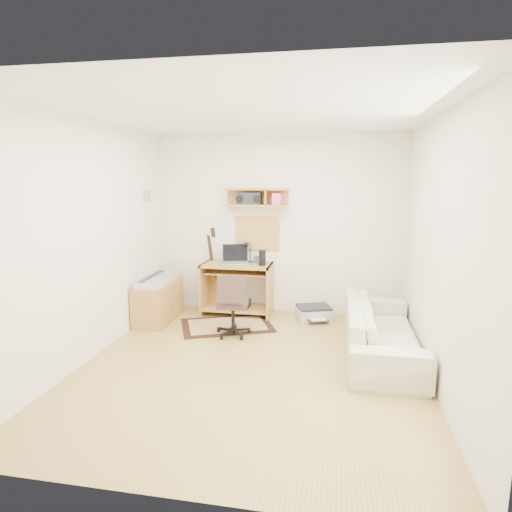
% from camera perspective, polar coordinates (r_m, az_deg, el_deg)
% --- Properties ---
extents(floor, '(3.60, 4.00, 0.01)m').
position_cam_1_polar(floor, '(4.79, -0.55, -14.26)').
color(floor, '#A98946').
rests_on(floor, ground).
extents(ceiling, '(3.60, 4.00, 0.01)m').
position_cam_1_polar(ceiling, '(4.40, -0.61, 18.39)').
color(ceiling, white).
rests_on(ceiling, ground).
extents(back_wall, '(3.60, 0.01, 2.60)m').
position_cam_1_polar(back_wall, '(6.37, 2.90, 4.14)').
color(back_wall, silver).
rests_on(back_wall, ground).
extents(left_wall, '(0.01, 4.00, 2.60)m').
position_cam_1_polar(left_wall, '(5.07, -21.03, 1.84)').
color(left_wall, silver).
rests_on(left_wall, ground).
extents(right_wall, '(0.01, 4.00, 2.60)m').
position_cam_1_polar(right_wall, '(4.44, 22.96, 0.56)').
color(right_wall, silver).
rests_on(right_wall, ground).
extents(wall_shelf, '(0.90, 0.25, 0.26)m').
position_cam_1_polar(wall_shelf, '(6.26, 0.03, 7.71)').
color(wall_shelf, '#AE7E3D').
rests_on(wall_shelf, back_wall).
extents(cork_board, '(0.64, 0.03, 0.49)m').
position_cam_1_polar(cork_board, '(6.41, 0.20, 3.02)').
color(cork_board, tan).
rests_on(cork_board, back_wall).
extents(wall_photo, '(0.02, 0.20, 0.15)m').
position_cam_1_polar(wall_photo, '(6.35, -14.06, 7.63)').
color(wall_photo, '#4C8CBF').
rests_on(wall_photo, left_wall).
extents(desk, '(1.00, 0.55, 0.75)m').
position_cam_1_polar(desk, '(6.37, -2.48, -4.33)').
color(desk, '#AE7E3D').
rests_on(desk, floor).
extents(laptop, '(0.44, 0.44, 0.28)m').
position_cam_1_polar(laptop, '(6.24, -2.71, 0.18)').
color(laptop, silver).
rests_on(laptop, desk).
extents(speaker, '(0.10, 0.10, 0.22)m').
position_cam_1_polar(speaker, '(6.14, 0.83, -0.24)').
color(speaker, black).
rests_on(speaker, desk).
extents(desk_lamp, '(0.10, 0.10, 0.30)m').
position_cam_1_polar(desk_lamp, '(6.35, -0.73, 0.50)').
color(desk_lamp, black).
rests_on(desk_lamp, desk).
extents(pencil_cup, '(0.08, 0.08, 0.11)m').
position_cam_1_polar(pencil_cup, '(6.32, 0.00, -0.45)').
color(pencil_cup, '#34469D').
rests_on(pencil_cup, desk).
extents(boombox, '(0.34, 0.16, 0.18)m').
position_cam_1_polar(boombox, '(6.27, -0.90, 7.54)').
color(boombox, black).
rests_on(boombox, wall_shelf).
extents(rug, '(1.41, 1.19, 0.02)m').
position_cam_1_polar(rug, '(5.98, -3.82, -9.02)').
color(rug, '#C6B585').
rests_on(rug, floor).
extents(task_chair, '(0.47, 0.47, 0.82)m').
position_cam_1_polar(task_chair, '(5.51, -3.04, -6.29)').
color(task_chair, '#34261E').
rests_on(task_chair, floor).
extents(cabinet, '(0.40, 0.90, 0.55)m').
position_cam_1_polar(cabinet, '(6.26, -12.73, -5.80)').
color(cabinet, '#AE7E3D').
rests_on(cabinet, floor).
extents(music_keyboard, '(0.28, 0.88, 0.08)m').
position_cam_1_polar(music_keyboard, '(6.18, -12.85, -3.01)').
color(music_keyboard, '#B2B5BA').
rests_on(music_keyboard, cabinet).
extents(guitar, '(0.39, 0.32, 1.24)m').
position_cam_1_polar(guitar, '(6.54, -5.89, -1.75)').
color(guitar, '#A37632').
rests_on(guitar, floor).
extents(waste_basket, '(0.30, 0.30, 0.28)m').
position_cam_1_polar(waste_basket, '(6.29, -13.40, -7.01)').
color(waste_basket, white).
rests_on(waste_basket, floor).
extents(printer, '(0.56, 0.50, 0.18)m').
position_cam_1_polar(printer, '(6.27, 7.57, -7.41)').
color(printer, '#A5A8AA').
rests_on(printer, floor).
extents(sofa, '(0.58, 1.97, 0.77)m').
position_cam_1_polar(sofa, '(5.13, 16.20, -8.30)').
color(sofa, '#BDB896').
rests_on(sofa, floor).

